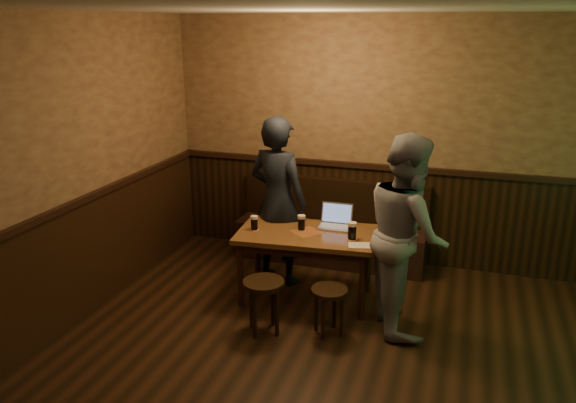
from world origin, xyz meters
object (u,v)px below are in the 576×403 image
Objects in this scene: stool_left at (264,291)px; person_suit at (278,201)px; laptop at (335,221)px; person_grey at (407,233)px; pub_table at (306,241)px; pint_right at (352,231)px; bench at (331,235)px; pint_left at (254,223)px; pint_mid at (301,223)px; stool_right at (329,298)px.

person_suit reaches higher than stool_left.
laptop is 0.18× the size of person_grey.
person_grey reaches higher than pub_table.
pint_right is at bearing -53.10° from laptop.
bench is 14.79× the size of pint_left.
pint_right is at bearing -9.99° from pint_mid.
bench is at bearing 84.22° from stool_left.
pint_right is at bearing 82.05° from stool_right.
person_suit is at bearing 130.85° from stool_right.
pint_mid is at bearing 125.38° from stool_right.
pub_table reaches higher than stool_right.
bench is at bearing 103.44° from stool_right.
person_grey is (1.40, -0.54, -0.00)m from person_suit.
laptop is at bearing 37.31° from person_grey.
laptop reaches higher than stool_right.
bench is at bearing 105.94° from laptop.
stool_left is at bearing -108.79° from pub_table.
pub_table is at bearing 123.04° from stool_right.
bench is 6.80× the size of laptop.
stool_right is (0.39, -1.63, 0.04)m from bench.
pint_mid is 0.91× the size of pint_right.
pint_right reaches higher than pub_table.
stool_right is 1.34m from person_suit.
laptop is at bearing -172.87° from person_suit.
bench reaches higher than pint_right.
pint_right is (0.47, -0.05, 0.18)m from pub_table.
pint_left is at bearing -114.40° from bench.
stool_right is 0.90m from pint_mid.
stool_right is 2.57× the size of pint_right.
stool_left reaches higher than stool_right.
stool_right is 0.97m from laptop.
stool_left is 0.59m from stool_right.
laptop is (0.23, 0.25, 0.15)m from pub_table.
laptop is (-0.16, 0.85, 0.42)m from stool_right.
stool_left is 0.82m from pint_left.
stool_right is 0.90m from person_grey.
laptop reaches higher than pint_right.
person_grey is (1.06, -0.26, 0.10)m from pint_mid.
bench is 13.99× the size of pint_mid.
pint_left is at bearing 64.60° from person_grey.
person_suit reaches higher than pint_right.
stool_left is 1.38m from person_grey.
pint_mid is (-0.07, -0.99, 0.49)m from bench.
stool_left is at bearing 115.93° from person_suit.
pint_left is at bearing 90.37° from person_suit.
pint_mid is (0.45, 0.14, 0.00)m from pint_left.
pint_right is 0.96m from person_suit.
pub_table is at bearing 155.16° from person_suit.
pint_left is 0.45m from person_suit.
person_suit reaches higher than laptop.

